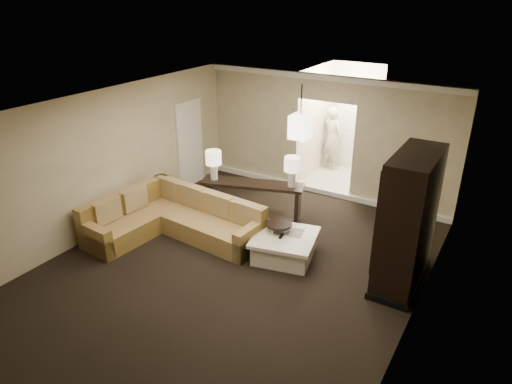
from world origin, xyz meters
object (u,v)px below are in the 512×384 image
Objects in this scene: console_table at (252,197)px; armoire at (407,224)px; drink_table at (279,231)px; coffee_table at (285,246)px; sectional_sofa at (173,220)px; person at (332,135)px.

armoire is at bearing -29.16° from console_table.
drink_table is at bearing -56.24° from console_table.
coffee_table is at bearing -55.41° from console_table.
coffee_table is at bearing -31.85° from drink_table.
drink_table is (-0.18, 0.11, 0.20)m from coffee_table.
drink_table is at bearing 148.15° from coffee_table.
sectional_sofa is 4.39m from armoire.
drink_table is 4.60m from person.
sectional_sofa is 5.03× the size of drink_table.
drink_table is at bearing -173.89° from armoire.
coffee_table is (2.26, 0.42, -0.11)m from sectional_sofa.
console_table is (-1.31, 1.00, 0.26)m from coffee_table.
person reaches higher than coffee_table.
console_table is at bearing 141.73° from drink_table.
drink_table is (1.12, -0.89, -0.06)m from console_table.
person is (-0.86, 4.49, 0.52)m from drink_table.
drink_table is at bearing 19.15° from sectional_sofa.
coffee_table is 0.69× the size of person.
sectional_sofa is at bearing -165.58° from drink_table.
armoire reaches higher than coffee_table.
armoire is at bearing 139.55° from person.
console_table is 3.64m from person.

